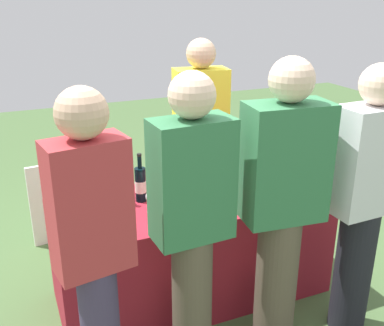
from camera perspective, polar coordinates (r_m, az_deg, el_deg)
ground_plane at (r=3.40m, az=0.00°, el=-15.77°), size 12.00×12.00×0.00m
tasting_table at (r=3.19m, az=0.00°, el=-10.44°), size 1.83×0.76×0.74m
wine_bottle_0 at (r=2.92m, az=-11.64°, el=-3.26°), size 0.08×0.08×0.32m
wine_bottle_1 at (r=2.96m, az=-10.01°, el=-2.77°), size 0.07×0.07×0.33m
wine_bottle_2 at (r=2.96m, az=-6.47°, el=-2.63°), size 0.07×0.07×0.33m
wine_bottle_3 at (r=3.08m, az=-0.36°, el=-1.67°), size 0.07×0.07×0.30m
wine_bottle_4 at (r=3.16m, az=2.25°, el=-1.00°), size 0.08×0.08×0.32m
wine_bottle_5 at (r=3.20m, az=5.85°, el=-0.89°), size 0.08×0.08×0.31m
wine_bottle_6 at (r=3.30m, az=6.64°, el=-0.26°), size 0.07×0.07×0.30m
wine_glass_0 at (r=2.76m, az=-11.37°, el=-5.20°), size 0.08×0.08×0.14m
wine_glass_1 at (r=2.80m, az=-5.06°, el=-4.31°), size 0.08×0.08×0.15m
wine_glass_2 at (r=2.81m, az=-2.84°, el=-4.41°), size 0.07×0.07×0.13m
wine_glass_3 at (r=3.04m, az=5.48°, el=-2.21°), size 0.08×0.08×0.15m
wine_glass_4 at (r=3.14m, az=9.56°, el=-1.51°), size 0.07×0.07×0.15m
ice_bucket at (r=2.78m, az=-13.18°, el=-5.14°), size 0.23×0.23×0.20m
server_pouring at (r=3.66m, az=1.07°, el=3.22°), size 0.44×0.28×1.70m
guest_0 at (r=2.15m, az=-12.23°, el=-10.35°), size 0.38×0.25×1.68m
guest_1 at (r=2.34m, az=-0.00°, el=-7.38°), size 0.41×0.24×1.69m
guest_2 at (r=2.54m, az=11.20°, el=-5.16°), size 0.46×0.29×1.73m
guest_3 at (r=2.81m, az=20.70°, el=-4.07°), size 0.42×0.24×1.68m
menu_board at (r=4.01m, az=-16.27°, el=-4.74°), size 0.48×0.08×0.71m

